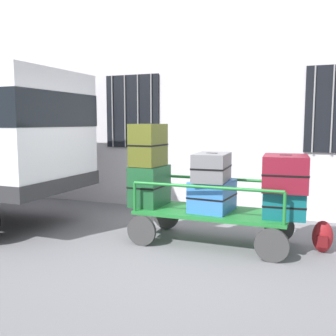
{
  "coord_description": "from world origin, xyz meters",
  "views": [
    {
      "loc": [
        1.89,
        -4.83,
        1.77
      ],
      "look_at": [
        -0.24,
        0.54,
        1.09
      ],
      "focal_mm": 41.26,
      "sensor_mm": 36.0,
      "label": 1
    }
  ],
  "objects_px": {
    "suitcase_left_bottom": "(150,186)",
    "suitcase_center_middle": "(285,173)",
    "suitcase_midleft_bottom": "(212,196)",
    "suitcase_midleft_middle": "(212,167)",
    "suitcase_left_middle": "(148,145)",
    "suitcase_center_bottom": "(284,204)",
    "luggage_cart": "(212,218)",
    "backpack": "(323,237)"
  },
  "relations": [
    {
      "from": "luggage_cart",
      "to": "suitcase_midleft_middle",
      "type": "height_order",
      "value": "suitcase_midleft_middle"
    },
    {
      "from": "suitcase_left_middle",
      "to": "suitcase_midleft_bottom",
      "type": "relative_size",
      "value": 0.9
    },
    {
      "from": "suitcase_midleft_bottom",
      "to": "suitcase_center_bottom",
      "type": "xyz_separation_m",
      "value": [
        1.01,
        -0.01,
        -0.04
      ]
    },
    {
      "from": "suitcase_center_middle",
      "to": "backpack",
      "type": "bearing_deg",
      "value": 15.99
    },
    {
      "from": "backpack",
      "to": "suitcase_center_bottom",
      "type": "bearing_deg",
      "value": -161.52
    },
    {
      "from": "luggage_cart",
      "to": "backpack",
      "type": "bearing_deg",
      "value": 6.45
    },
    {
      "from": "suitcase_midleft_bottom",
      "to": "suitcase_center_middle",
      "type": "distance_m",
      "value": 1.08
    },
    {
      "from": "suitcase_midleft_middle",
      "to": "suitcase_midleft_bottom",
      "type": "bearing_deg",
      "value": 90.0
    },
    {
      "from": "luggage_cart",
      "to": "suitcase_center_middle",
      "type": "xyz_separation_m",
      "value": [
        1.01,
        0.03,
        0.71
      ]
    },
    {
      "from": "suitcase_midleft_middle",
      "to": "luggage_cart",
      "type": "bearing_deg",
      "value": 90.0
    },
    {
      "from": "suitcase_center_bottom",
      "to": "backpack",
      "type": "relative_size",
      "value": 1.37
    },
    {
      "from": "suitcase_midleft_bottom",
      "to": "suitcase_center_bottom",
      "type": "height_order",
      "value": "suitcase_midleft_bottom"
    },
    {
      "from": "suitcase_midleft_bottom",
      "to": "suitcase_midleft_middle",
      "type": "distance_m",
      "value": 0.43
    },
    {
      "from": "luggage_cart",
      "to": "suitcase_center_bottom",
      "type": "bearing_deg",
      "value": 0.12
    },
    {
      "from": "suitcase_center_bottom",
      "to": "suitcase_left_middle",
      "type": "bearing_deg",
      "value": -179.35
    },
    {
      "from": "suitcase_midleft_bottom",
      "to": "backpack",
      "type": "relative_size",
      "value": 1.64
    },
    {
      "from": "suitcase_left_middle",
      "to": "suitcase_center_middle",
      "type": "relative_size",
      "value": 0.81
    },
    {
      "from": "suitcase_center_bottom",
      "to": "suitcase_midleft_middle",
      "type": "bearing_deg",
      "value": -177.71
    },
    {
      "from": "suitcase_midleft_bottom",
      "to": "suitcase_midleft_middle",
      "type": "relative_size",
      "value": 0.98
    },
    {
      "from": "suitcase_left_bottom",
      "to": "suitcase_center_middle",
      "type": "height_order",
      "value": "suitcase_center_middle"
    },
    {
      "from": "suitcase_left_middle",
      "to": "suitcase_midleft_bottom",
      "type": "height_order",
      "value": "suitcase_left_middle"
    },
    {
      "from": "suitcase_midleft_middle",
      "to": "suitcase_center_middle",
      "type": "bearing_deg",
      "value": 3.66
    },
    {
      "from": "suitcase_left_middle",
      "to": "suitcase_center_bottom",
      "type": "distance_m",
      "value": 2.16
    },
    {
      "from": "luggage_cart",
      "to": "suitcase_left_bottom",
      "type": "distance_m",
      "value": 1.09
    },
    {
      "from": "suitcase_left_middle",
      "to": "suitcase_center_middle",
      "type": "height_order",
      "value": "suitcase_left_middle"
    },
    {
      "from": "luggage_cart",
      "to": "suitcase_left_middle",
      "type": "distance_m",
      "value": 1.45
    },
    {
      "from": "suitcase_midleft_bottom",
      "to": "backpack",
      "type": "bearing_deg",
      "value": 5.92
    },
    {
      "from": "luggage_cart",
      "to": "suitcase_left_middle",
      "type": "bearing_deg",
      "value": -178.83
    },
    {
      "from": "luggage_cart",
      "to": "suitcase_center_middle",
      "type": "relative_size",
      "value": 2.86
    },
    {
      "from": "suitcase_left_bottom",
      "to": "suitcase_midleft_bottom",
      "type": "bearing_deg",
      "value": -0.63
    },
    {
      "from": "suitcase_left_middle",
      "to": "suitcase_center_middle",
      "type": "bearing_deg",
      "value": 1.33
    },
    {
      "from": "suitcase_left_bottom",
      "to": "suitcase_midleft_middle",
      "type": "xyz_separation_m",
      "value": [
        1.01,
        -0.06,
        0.34
      ]
    },
    {
      "from": "suitcase_left_bottom",
      "to": "suitcase_center_bottom",
      "type": "relative_size",
      "value": 1.11
    },
    {
      "from": "suitcase_left_bottom",
      "to": "suitcase_midleft_middle",
      "type": "relative_size",
      "value": 0.92
    },
    {
      "from": "luggage_cart",
      "to": "suitcase_midleft_bottom",
      "type": "relative_size",
      "value": 3.15
    },
    {
      "from": "suitcase_left_middle",
      "to": "luggage_cart",
      "type": "bearing_deg",
      "value": 1.17
    },
    {
      "from": "suitcase_center_bottom",
      "to": "suitcase_center_middle",
      "type": "height_order",
      "value": "suitcase_center_middle"
    },
    {
      "from": "suitcase_midleft_middle",
      "to": "backpack",
      "type": "bearing_deg",
      "value": 7.87
    },
    {
      "from": "suitcase_midleft_bottom",
      "to": "suitcase_center_middle",
      "type": "height_order",
      "value": "suitcase_center_middle"
    },
    {
      "from": "luggage_cart",
      "to": "backpack",
      "type": "relative_size",
      "value": 5.15
    },
    {
      "from": "suitcase_left_middle",
      "to": "suitcase_midleft_bottom",
      "type": "xyz_separation_m",
      "value": [
        1.01,
        0.03,
        -0.72
      ]
    },
    {
      "from": "suitcase_center_middle",
      "to": "backpack",
      "type": "relative_size",
      "value": 1.8
    }
  ]
}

